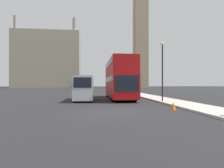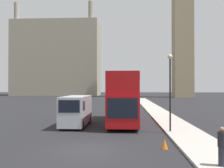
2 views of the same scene
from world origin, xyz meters
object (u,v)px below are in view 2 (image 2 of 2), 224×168
Objects in this scene: street_lamp at (170,80)px; pedestrian at (222,146)px; red_double_decker_bus at (123,96)px; white_van at (76,110)px.

pedestrian is at bearing -85.05° from street_lamp.
pedestrian is (4.20, -12.89, -1.61)m from red_double_decker_bus.
red_double_decker_bus is 13.65m from pedestrian.
street_lamp is (3.50, -4.86, 1.32)m from red_double_decker_bus.
street_lamp is at bearing -21.43° from white_van.
street_lamp reaches higher than white_van.
red_double_decker_bus is 6.47× the size of pedestrian.
pedestrian is at bearing -53.05° from white_van.
street_lamp is at bearing 94.95° from pedestrian.
street_lamp is (7.58, -2.98, 2.49)m from white_van.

